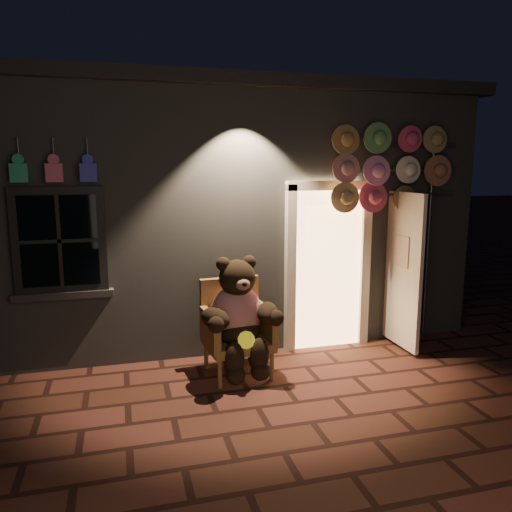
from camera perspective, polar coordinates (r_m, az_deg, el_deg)
name	(u,v)px	position (r m, az deg, el deg)	size (l,w,h in m)	color
ground	(258,407)	(5.19, 0.20, -16.92)	(60.00, 60.00, 0.00)	#562921
shop_building	(195,204)	(8.56, -6.97, 5.90)	(7.30, 5.95, 3.51)	slate
wicker_armchair	(235,327)	(5.82, -2.37, -8.10)	(0.80, 0.74, 1.08)	olive
teddy_bear	(239,316)	(5.64, -1.98, -6.88)	(0.97, 0.79, 1.34)	#B11215
hat_rack	(391,170)	(6.64, 15.17, 9.51)	(1.78, 0.22, 2.87)	#59595E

